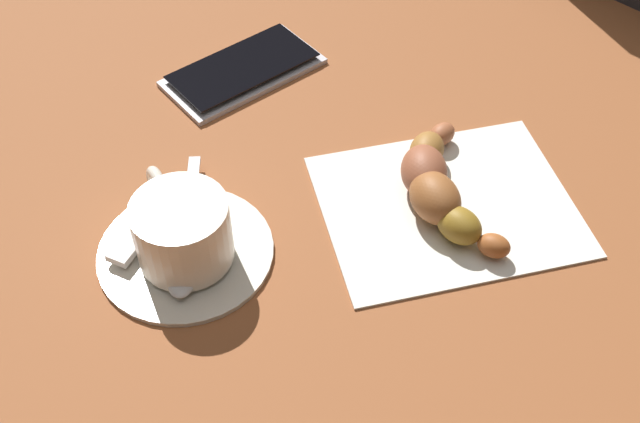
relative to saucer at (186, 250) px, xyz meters
name	(u,v)px	position (x,y,z in m)	size (l,w,h in m)	color
ground_plane	(328,241)	(-0.10, 0.04, 0.00)	(1.80, 1.80, 0.00)	brown
saucer	(186,250)	(0.00, 0.00, 0.00)	(0.13, 0.13, 0.01)	silver
espresso_cup	(181,229)	(0.00, 0.00, 0.03)	(0.07, 0.10, 0.05)	silver
teaspoon	(185,246)	(0.00, 0.00, 0.01)	(0.08, 0.13, 0.01)	silver
sugar_packet	(138,233)	(0.03, -0.03, 0.01)	(0.06, 0.02, 0.01)	white
napkin	(447,205)	(-0.19, 0.05, 0.00)	(0.19, 0.15, 0.00)	silver
croissant	(436,185)	(-0.19, 0.04, 0.02)	(0.08, 0.14, 0.03)	#9A5534
cell_phone	(243,70)	(-0.13, -0.17, 0.00)	(0.15, 0.09, 0.01)	#BAB5BD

